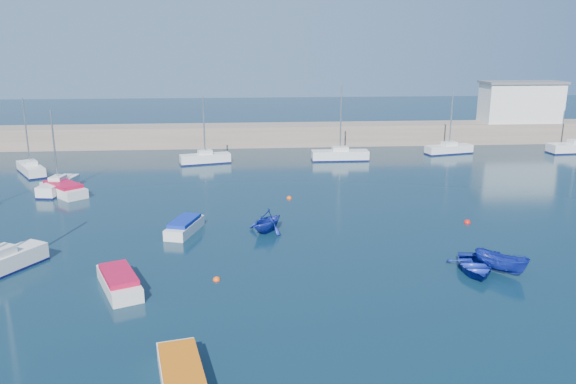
{
  "coord_description": "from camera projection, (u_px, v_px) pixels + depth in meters",
  "views": [
    {
      "loc": [
        -6.35,
        -25.26,
        12.81
      ],
      "look_at": [
        -3.0,
        16.45,
        1.6
      ],
      "focal_mm": 35.0,
      "sensor_mm": 36.0,
      "label": 1
    }
  ],
  "objects": [
    {
      "name": "sailboat_7",
      "position": [
        449.0,
        149.0,
        66.41
      ],
      "size": [
        5.92,
        2.88,
        7.57
      ],
      "rotation": [
        0.0,
        0.0,
        1.81
      ],
      "color": "silver",
      "rests_on": "ground"
    },
    {
      "name": "sailboat_6",
      "position": [
        340.0,
        155.0,
        62.66
      ],
      "size": [
        6.31,
        1.78,
        8.34
      ],
      "rotation": [
        0.0,
        0.0,
        1.57
      ],
      "color": "silver",
      "rests_on": "ground"
    },
    {
      "name": "buoy_1",
      "position": [
        467.0,
        223.0,
        41.07
      ],
      "size": [
        0.5,
        0.5,
        0.5
      ],
      "primitive_type": "sphere",
      "color": "#B9130D",
      "rests_on": "ground"
    },
    {
      "name": "harbor_office",
      "position": [
        521.0,
        103.0,
        73.42
      ],
      "size": [
        10.0,
        4.0,
        5.0
      ],
      "primitive_type": "cube",
      "color": "silver",
      "rests_on": "back_wall"
    },
    {
      "name": "motorboat_0",
      "position": [
        119.0,
        281.0,
        29.9
      ],
      "size": [
        3.21,
        4.74,
        1.0
      ],
      "rotation": [
        0.0,
        0.0,
        0.41
      ],
      "color": "silver",
      "rests_on": "ground"
    },
    {
      "name": "buoy_3",
      "position": [
        289.0,
        199.0,
        47.44
      ],
      "size": [
        0.45,
        0.45,
        0.45
      ],
      "primitive_type": "sphere",
      "color": "#F1490C",
      "rests_on": "ground"
    },
    {
      "name": "sailboat_1",
      "position": [
        1.0,
        263.0,
        32.03
      ],
      "size": [
        4.04,
        5.39,
        7.26
      ],
      "rotation": [
        0.0,
        0.0,
        -0.54
      ],
      "color": "silver",
      "rests_on": "ground"
    },
    {
      "name": "sailboat_5",
      "position": [
        205.0,
        158.0,
        60.99
      ],
      "size": [
        5.6,
        2.82,
        7.24
      ],
      "rotation": [
        0.0,
        0.0,
        1.82
      ],
      "color": "silver",
      "rests_on": "ground"
    },
    {
      "name": "motorboat_2",
      "position": [
        64.0,
        189.0,
        48.56
      ],
      "size": [
        4.93,
        5.17,
        1.09
      ],
      "rotation": [
        0.0,
        0.0,
        0.74
      ],
      "color": "silver",
      "rests_on": "ground"
    },
    {
      "name": "dinghy_center",
      "position": [
        474.0,
        266.0,
        32.18
      ],
      "size": [
        3.08,
        3.99,
        0.76
      ],
      "primitive_type": "imported",
      "rotation": [
        0.0,
        0.0,
        -0.13
      ],
      "color": "navy",
      "rests_on": "ground"
    },
    {
      "name": "buoy_0",
      "position": [
        217.0,
        280.0,
        31.18
      ],
      "size": [
        0.42,
        0.42,
        0.42
      ],
      "primitive_type": "sphere",
      "color": "#F1490C",
      "rests_on": "ground"
    },
    {
      "name": "motorboat_3",
      "position": [
        182.0,
        375.0,
        21.48
      ],
      "size": [
        2.46,
        4.66,
        1.04
      ],
      "rotation": [
        0.0,
        0.0,
        0.22
      ],
      "color": "silver",
      "rests_on": "ground"
    },
    {
      "name": "ground",
      "position": [
        374.0,
        306.0,
        28.12
      ],
      "size": [
        220.0,
        220.0,
        0.0
      ],
      "primitive_type": "plane",
      "color": "#0B2332",
      "rests_on": "ground"
    },
    {
      "name": "dinghy_left",
      "position": [
        267.0,
        221.0,
        38.93
      ],
      "size": [
        3.97,
        4.03,
        1.61
      ],
      "primitive_type": "imported",
      "rotation": [
        0.0,
        0.0,
        -0.69
      ],
      "color": "navy",
      "rests_on": "ground"
    },
    {
      "name": "sailboat_4",
      "position": [
        31.0,
        169.0,
        56.13
      ],
      "size": [
        4.35,
        5.74,
        7.58
      ],
      "rotation": [
        0.0,
        0.0,
        0.54
      ],
      "color": "silver",
      "rests_on": "ground"
    },
    {
      "name": "dinghy_right",
      "position": [
        501.0,
        263.0,
        32.04
      ],
      "size": [
        3.03,
        3.16,
        1.23
      ],
      "primitive_type": "imported",
      "rotation": [
        0.0,
        0.0,
        0.74
      ],
      "color": "navy",
      "rests_on": "ground"
    },
    {
      "name": "sailboat_3",
      "position": [
        59.0,
        185.0,
        49.51
      ],
      "size": [
        2.33,
        5.54,
        7.18
      ],
      "rotation": [
        0.0,
        0.0,
        -0.16
      ],
      "color": "silver",
      "rests_on": "ground"
    },
    {
      "name": "back_wall",
      "position": [
        293.0,
        135.0,
        72.08
      ],
      "size": [
        96.0,
        4.5,
        2.6
      ],
      "primitive_type": "cube",
      "color": "gray",
      "rests_on": "ground"
    },
    {
      "name": "motorboat_1",
      "position": [
        185.0,
        226.0,
        38.87
      ],
      "size": [
        2.51,
        4.25,
        0.98
      ],
      "rotation": [
        0.0,
        0.0,
        -0.3
      ],
      "color": "silver",
      "rests_on": "ground"
    }
  ]
}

